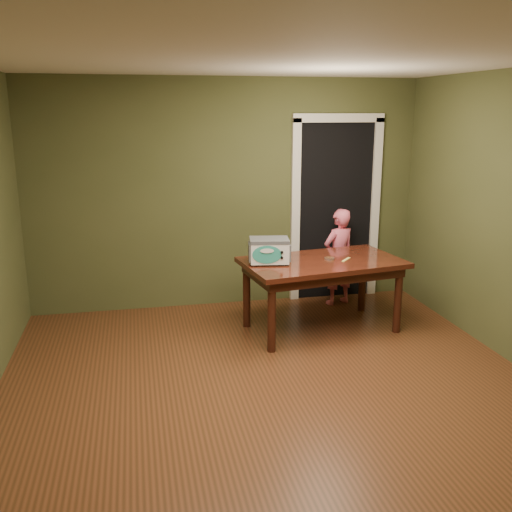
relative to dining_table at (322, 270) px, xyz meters
name	(u,v)px	position (x,y,z in m)	size (l,w,h in m)	color
floor	(281,404)	(-0.80, -1.45, -0.65)	(5.00, 5.00, 0.00)	brown
room_shell	(284,187)	(-0.80, -1.45, 1.06)	(4.52, 5.02, 2.61)	#494D29
doorway	(327,208)	(0.50, 1.33, 0.41)	(1.10, 0.66, 2.25)	black
dining_table	(322,270)	(0.00, 0.00, 0.00)	(1.72, 1.13, 0.75)	#33140B
toy_oven	(269,250)	(-0.56, 0.00, 0.24)	(0.44, 0.33, 0.25)	#4C4F54
baking_pan	(329,258)	(0.08, 0.01, 0.11)	(0.10, 0.10, 0.02)	silver
spatula	(346,259)	(0.24, -0.04, 0.10)	(0.18, 0.03, 0.01)	#FCF36D
child	(338,257)	(0.45, 0.75, -0.08)	(0.42, 0.27, 1.14)	#F16381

